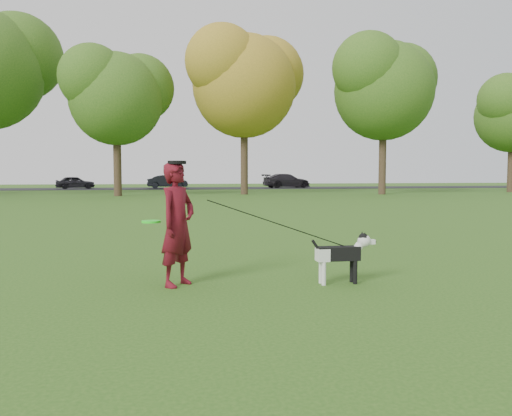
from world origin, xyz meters
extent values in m
plane|color=#285116|center=(0.00, 0.00, 0.00)|extent=(120.00, 120.00, 0.00)
cube|color=black|center=(0.00, 40.00, 0.01)|extent=(120.00, 7.00, 0.02)
imported|color=#520B18|center=(-0.85, 0.13, 0.77)|extent=(0.64, 0.67, 1.54)
cube|color=black|center=(1.14, -0.12, 0.38)|extent=(0.54, 0.17, 0.18)
cube|color=silver|center=(0.94, -0.12, 0.37)|extent=(0.15, 0.17, 0.16)
cylinder|color=silver|center=(0.94, -0.17, 0.15)|extent=(0.06, 0.06, 0.30)
cylinder|color=silver|center=(0.94, -0.06, 0.15)|extent=(0.06, 0.06, 0.30)
cylinder|color=black|center=(1.35, -0.17, 0.15)|extent=(0.06, 0.06, 0.30)
cylinder|color=black|center=(1.35, -0.06, 0.15)|extent=(0.06, 0.06, 0.30)
cylinder|color=silver|center=(1.39, -0.12, 0.43)|extent=(0.18, 0.11, 0.19)
sphere|color=silver|center=(1.49, -0.12, 0.54)|extent=(0.17, 0.17, 0.17)
sphere|color=black|center=(1.48, -0.12, 0.57)|extent=(0.13, 0.13, 0.13)
cube|color=silver|center=(1.57, -0.12, 0.52)|extent=(0.11, 0.06, 0.06)
sphere|color=black|center=(1.63, -0.12, 0.52)|extent=(0.04, 0.04, 0.04)
cone|color=black|center=(1.48, -0.16, 0.62)|extent=(0.06, 0.06, 0.07)
cone|color=black|center=(1.48, -0.07, 0.62)|extent=(0.06, 0.06, 0.07)
cylinder|color=black|center=(0.88, -0.12, 0.45)|extent=(0.19, 0.04, 0.25)
cylinder|color=black|center=(1.33, -0.12, 0.44)|extent=(0.12, 0.12, 0.02)
imported|color=black|center=(-9.03, 40.00, 0.58)|extent=(3.53, 2.13, 1.12)
imported|color=black|center=(-1.01, 40.00, 0.62)|extent=(3.65, 1.28, 1.20)
imported|color=black|center=(10.12, 40.00, 0.68)|extent=(4.82, 2.67, 1.32)
cylinder|color=#22FF20|center=(-1.17, 0.07, 0.81)|extent=(0.23, 0.23, 0.02)
cylinder|color=black|center=(-0.85, 0.13, 1.53)|extent=(0.23, 0.23, 0.04)
cylinder|color=#38281C|center=(-4.00, 25.50, 2.10)|extent=(0.48, 0.48, 4.20)
sphere|color=#426B1E|center=(-4.00, 25.50, 6.44)|extent=(5.60, 5.60, 5.60)
cylinder|color=#38281C|center=(4.00, 26.50, 2.52)|extent=(0.48, 0.48, 5.04)
sphere|color=#A58426|center=(4.00, 26.50, 7.73)|extent=(6.72, 6.72, 6.72)
cylinder|color=#38281C|center=(13.00, 25.00, 2.42)|extent=(0.48, 0.48, 4.83)
sphere|color=#426B1E|center=(13.00, 25.00, 7.41)|extent=(6.44, 6.44, 6.44)
cylinder|color=#38281C|center=(24.00, 27.00, 1.99)|extent=(0.48, 0.48, 3.99)
camera|label=1|loc=(-0.96, -6.07, 1.40)|focal=35.00mm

